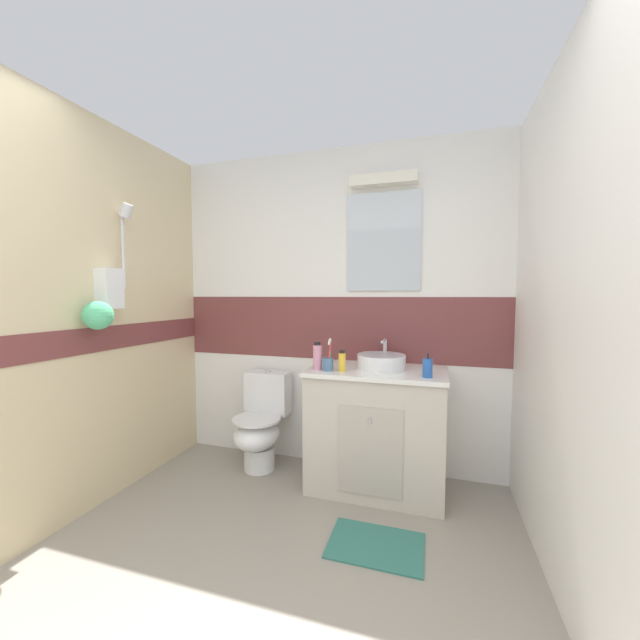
% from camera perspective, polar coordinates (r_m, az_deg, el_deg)
% --- Properties ---
extents(ground_plane, '(3.20, 3.48, 0.04)m').
position_cam_1_polar(ground_plane, '(2.24, -7.61, -34.21)').
color(ground_plane, gray).
extents(wall_back_tiled, '(3.20, 0.20, 2.50)m').
position_cam_1_polar(wall_back_tiled, '(2.95, 2.48, 1.89)').
color(wall_back_tiled, white).
rests_on(wall_back_tiled, ground_plane).
extents(wall_left_shower_alcove, '(0.29, 3.48, 2.50)m').
position_cam_1_polar(wall_left_shower_alcove, '(2.64, -35.50, 0.71)').
color(wall_left_shower_alcove, beige).
rests_on(wall_left_shower_alcove, ground_plane).
extents(wall_right_plain, '(0.10, 3.48, 2.50)m').
position_cam_1_polar(wall_right_plain, '(1.71, 37.58, -0.72)').
color(wall_right_plain, white).
rests_on(wall_right_plain, ground_plane).
extents(vanity_cabinet, '(0.94, 0.57, 0.85)m').
position_cam_1_polar(vanity_cabinet, '(2.72, 8.80, -16.34)').
color(vanity_cabinet, beige).
rests_on(vanity_cabinet, ground_plane).
extents(sink_basin, '(0.34, 0.38, 0.19)m').
position_cam_1_polar(sink_basin, '(2.60, 9.56, -6.33)').
color(sink_basin, white).
rests_on(sink_basin, vanity_cabinet).
extents(toilet, '(0.37, 0.50, 0.75)m').
position_cam_1_polar(toilet, '(3.03, -9.21, -15.69)').
color(toilet, white).
rests_on(toilet, ground_plane).
extents(toothbrush_cup, '(0.08, 0.08, 0.22)m').
position_cam_1_polar(toothbrush_cup, '(2.50, 1.27, -6.75)').
color(toothbrush_cup, '#4C7299').
rests_on(toothbrush_cup, vanity_cabinet).
extents(soap_dispenser, '(0.06, 0.06, 0.16)m').
position_cam_1_polar(soap_dispenser, '(2.39, 16.46, -7.18)').
color(soap_dispenser, '#2659B2').
rests_on(soap_dispenser, vanity_cabinet).
extents(mouthwash_bottle, '(0.06, 0.06, 0.19)m').
position_cam_1_polar(mouthwash_bottle, '(2.53, -0.50, -5.74)').
color(mouthwash_bottle, pink).
rests_on(mouthwash_bottle, vanity_cabinet).
extents(deodorant_spray_can, '(0.05, 0.05, 0.14)m').
position_cam_1_polar(deodorant_spray_can, '(2.49, 3.46, -6.47)').
color(deodorant_spray_can, yellow).
rests_on(deodorant_spray_can, vanity_cabinet).
extents(bath_mat, '(0.51, 0.35, 0.01)m').
position_cam_1_polar(bath_mat, '(2.35, 8.71, -31.45)').
color(bath_mat, '#337266').
rests_on(bath_mat, ground_plane).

